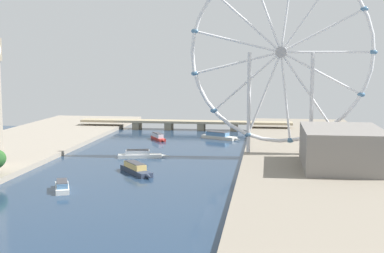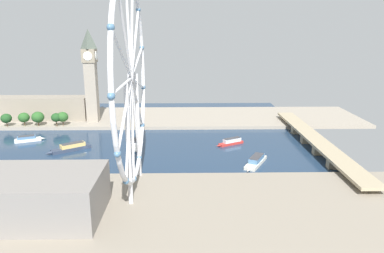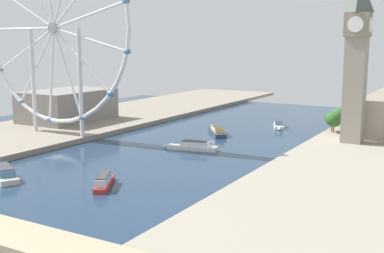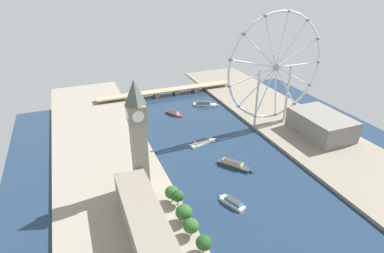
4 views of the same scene
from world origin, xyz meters
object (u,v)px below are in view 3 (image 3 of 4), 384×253
Objects in this scene: tour_boat_0 at (217,131)px; tour_boat_2 at (279,125)px; riverside_hall at (68,105)px; tour_boat_3 at (3,173)px; ferris_wheel at (54,29)px; clock_tower at (356,58)px; tour_boat_4 at (192,146)px; tour_boat_1 at (104,181)px.

tour_boat_0 is 1.29× the size of tour_boat_2.
tour_boat_3 is (-78.21, 120.90, -11.51)m from riverside_hall.
tour_boat_2 is at bearing -66.72° from tour_boat_0.
riverside_hall is (33.01, -42.95, -51.90)m from ferris_wheel.
clock_tower is 188.44m from tour_boat_3.
ferris_wheel is 160.12m from tour_boat_2.
tour_boat_2 is at bearing -112.61° from tour_boat_4.
tour_boat_3 is at bearing 52.41° from tour_boat_4.
tour_boat_4 is (-87.45, -12.55, -63.67)m from ferris_wheel.
ferris_wheel reaches higher than riverside_hall.
clock_tower is 2.76× the size of tour_boat_4.
tour_boat_0 is 0.96× the size of tour_boat_3.
ferris_wheel reaches higher than tour_boat_4.
tour_boat_2 is (58.05, -41.66, -47.34)m from clock_tower.
riverside_hall is (194.71, 19.52, -35.59)m from clock_tower.
ferris_wheel is at bearing 127.54° from riverside_hall.
tour_boat_3 is (116.51, 140.42, -47.09)m from clock_tower.
clock_tower is at bearing -102.05° from tour_boat_3.
tour_boat_0 is 127.47m from tour_boat_1.
tour_boat_3 is at bearing 130.20° from tour_boat_0.
ferris_wheel is 3.72× the size of tour_boat_4.
tour_boat_2 is at bearing -134.87° from ferris_wheel.
riverside_hall is at bearing 62.61° from tour_boat_0.
tour_boat_1 is at bearing 138.78° from riverside_hall.
tour_boat_4 is at bearing -87.39° from tour_boat_3.
tour_boat_1 is 0.75× the size of tour_boat_4.
tour_boat_0 reaches higher than tour_boat_4.
tour_boat_0 is at bearing 1.29° from clock_tower.
riverside_hall is at bearing -29.47° from tour_boat_3.
riverside_hall is 1.91× the size of tour_boat_3.
riverside_hall reaches higher than tour_boat_4.
riverside_hall is 1.92× the size of tour_boat_4.
ferris_wheel is 129.58m from tour_boat_1.
clock_tower is 1.43× the size of riverside_hall.
tour_boat_2 is 0.74× the size of tour_boat_4.
ferris_wheel is at bearing -67.18° from tour_boat_2.
tour_boat_0 is at bearing -24.07° from tour_boat_1.
clock_tower is at bearing -125.11° from tour_boat_0.
clock_tower is 95.85m from tour_boat_0.
tour_boat_1 is at bearing -138.13° from tour_boat_3.
clock_tower is 2.87× the size of tour_boat_0.
tour_boat_3 is at bearing 74.13° from tour_boat_1.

